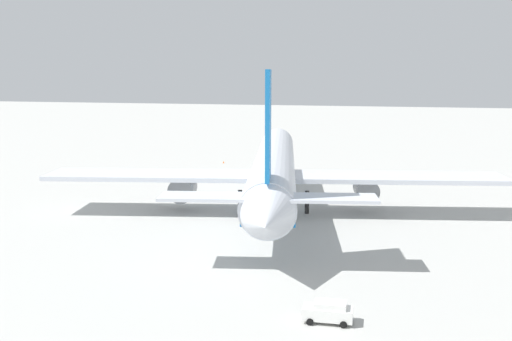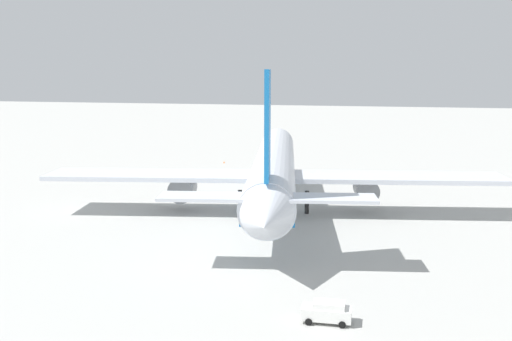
% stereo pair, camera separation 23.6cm
% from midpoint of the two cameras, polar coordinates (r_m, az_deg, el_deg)
% --- Properties ---
extents(ground_plane, '(600.00, 600.00, 0.00)m').
position_cam_midpoint_polar(ground_plane, '(96.38, 1.68, -3.73)').
color(ground_plane, '#B2B2AD').
extents(airliner, '(74.36, 72.19, 22.50)m').
position_cam_midpoint_polar(airliner, '(93.79, 1.67, 0.12)').
color(airliner, silver).
rests_on(airliner, ground).
extents(service_van, '(2.22, 4.55, 1.97)m').
position_cam_midpoint_polar(service_van, '(54.10, 6.94, -13.52)').
color(service_van, white).
rests_on(service_van, ground).
extents(ground_worker_3, '(0.51, 0.51, 1.62)m').
position_cam_midpoint_polar(ground_worker_3, '(122.87, 19.25, -0.98)').
color(ground_worker_3, navy).
rests_on(ground_worker_3, ground).
extents(traffic_cone_0, '(0.36, 0.36, 0.55)m').
position_cam_midpoint_polar(traffic_cone_0, '(130.51, 21.19, -0.74)').
color(traffic_cone_0, orange).
rests_on(traffic_cone_0, ground).
extents(traffic_cone_1, '(0.36, 0.36, 0.55)m').
position_cam_midpoint_polar(traffic_cone_1, '(144.24, -3.24, 0.83)').
color(traffic_cone_1, orange).
rests_on(traffic_cone_1, ground).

